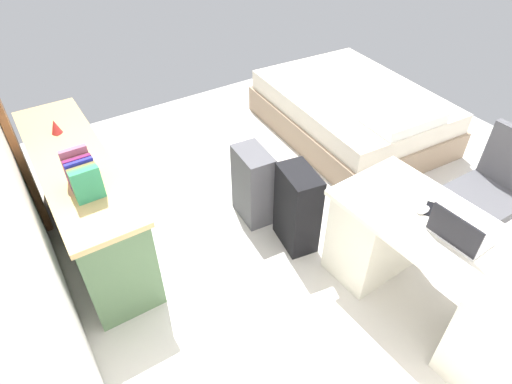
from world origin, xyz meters
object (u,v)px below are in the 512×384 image
suitcase_black (297,209)px  suitcase_spare_grey (253,185)px  bed (351,112)px  cell_phone_by_mouse (431,209)px  credenza (86,201)px  laptop (458,234)px  computer_mouse (423,210)px  figurine_small (55,127)px  desk (436,273)px  office_chair (488,199)px

suitcase_black → suitcase_spare_grey: suitcase_black is taller
bed → cell_phone_by_mouse: size_ratio=14.59×
cell_phone_by_mouse → credenza: bearing=15.6°
laptop → cell_phone_by_mouse: 0.26m
suitcase_black → computer_mouse: size_ratio=6.75×
figurine_small → bed: bearing=-96.0°
suitcase_black → laptop: laptop is taller
suitcase_black → figurine_small: figurine_small is taller
credenza → suitcase_spare_grey: 1.28m
bed → suitcase_black: (-0.98, 1.45, 0.09)m
desk → computer_mouse: (0.22, -0.01, 0.36)m
figurine_small → suitcase_black: bearing=-134.1°
desk → office_chair: bearing=-74.1°
desk → suitcase_black: 1.04m
desk → suitcase_black: (0.98, 0.34, -0.04)m
credenza → suitcase_black: bearing=-123.9°
cell_phone_by_mouse → figurine_small: bearing=9.6°
laptop → credenza: bearing=40.7°
laptop → figurine_small: laptop is taller
computer_mouse → bed: bearing=-34.9°
credenza → figurine_small: bearing=0.2°
computer_mouse → figurine_small: bearing=36.6°
bed → credenza: bearing=92.0°
desk → office_chair: size_ratio=1.56×
suitcase_black → figurine_small: size_ratio=6.14×
laptop → figurine_small: 2.82m
credenza → figurine_small: (0.39, 0.00, 0.44)m
cell_phone_by_mouse → computer_mouse: bearing=42.3°
laptop → figurine_small: bearing=35.6°
office_chair → bed: (1.72, -0.25, -0.18)m
laptop → cell_phone_by_mouse: (0.24, -0.08, -0.04)m
credenza → cell_phone_by_mouse: credenza is taller
desk → suitcase_spare_grey: desk is taller
suitcase_spare_grey → computer_mouse: 1.35m
credenza → cell_phone_by_mouse: size_ratio=13.24×
laptop → computer_mouse: (0.26, -0.03, -0.03)m
bed → cell_phone_by_mouse: 2.10m
suitcase_spare_grey → figurine_small: 1.55m
figurine_small → office_chair: bearing=-128.7°
office_chair → laptop: office_chair is taller
computer_mouse → credenza: bearing=42.6°
credenza → figurine_small: figurine_small is taller
bed → laptop: size_ratio=6.19×
computer_mouse → laptop: bearing=171.0°
suitcase_black → suitcase_spare_grey: (0.43, 0.12, -0.02)m
credenza → computer_mouse: size_ratio=18.00×
suitcase_spare_grey → bed: bearing=-66.0°
credenza → suitcase_spare_grey: bearing=-110.5°
bed → suitcase_black: bearing=124.1°
desk → credenza: size_ratio=0.82×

